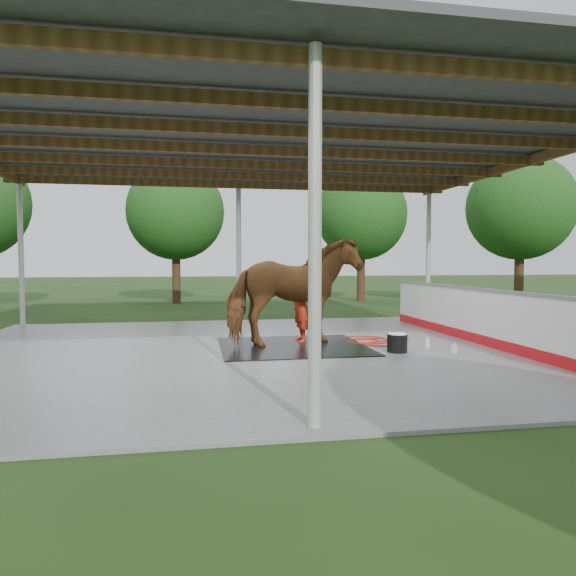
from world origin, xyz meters
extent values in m
plane|color=#1E3814|center=(0.00, 0.00, 0.00)|extent=(100.00, 100.00, 0.00)
cube|color=slate|center=(0.00, 0.00, 0.03)|extent=(12.00, 10.00, 0.05)
cylinder|color=beige|center=(0.00, -4.70, 1.98)|extent=(0.14, 0.14, 3.85)
cylinder|color=beige|center=(-5.70, 4.70, 1.98)|extent=(0.14, 0.14, 3.85)
cylinder|color=beige|center=(0.00, 4.70, 1.98)|extent=(0.14, 0.14, 3.85)
cylinder|color=beige|center=(5.70, 4.70, 1.98)|extent=(0.14, 0.14, 3.85)
cube|color=brown|center=(0.00, -4.50, 3.85)|extent=(12.00, 0.10, 0.18)
cube|color=brown|center=(0.00, -3.00, 3.85)|extent=(12.00, 0.10, 0.18)
cube|color=brown|center=(0.00, -1.50, 3.85)|extent=(12.00, 0.10, 0.18)
cube|color=brown|center=(0.00, 0.00, 3.85)|extent=(12.00, 0.10, 0.18)
cube|color=brown|center=(0.00, 1.50, 3.85)|extent=(12.00, 0.10, 0.18)
cube|color=brown|center=(0.00, 3.00, 3.85)|extent=(12.00, 0.10, 0.18)
cube|color=brown|center=(0.00, 4.50, 3.85)|extent=(12.00, 0.10, 0.18)
cube|color=brown|center=(5.70, 0.00, 3.85)|extent=(0.12, 10.00, 0.18)
cube|color=#38383A|center=(0.00, 0.00, 4.05)|extent=(12.60, 10.60, 0.10)
cube|color=red|center=(4.59, 0.00, 0.15)|extent=(0.14, 8.00, 0.20)
cube|color=white|center=(4.60, 0.00, 0.65)|extent=(0.12, 8.00, 1.00)
cube|color=slate|center=(4.60, 0.00, 1.17)|extent=(0.16, 8.00, 0.06)
cylinder|color=#382314|center=(-2.00, 12.00, 1.10)|extent=(0.36, 0.36, 2.20)
sphere|color=#194714|center=(-2.00, 12.00, 3.80)|extent=(4.00, 4.00, 4.00)
cylinder|color=#382314|center=(6.00, 12.00, 1.10)|extent=(0.36, 0.36, 2.20)
sphere|color=#194714|center=(6.00, 12.00, 3.80)|extent=(4.00, 4.00, 4.00)
cylinder|color=#382314|center=(11.00, 8.00, 1.10)|extent=(0.36, 0.36, 2.20)
sphere|color=#194714|center=(11.00, 8.00, 3.80)|extent=(4.00, 4.00, 4.00)
cube|color=black|center=(0.70, 0.18, 0.06)|extent=(2.86, 2.68, 0.02)
imported|color=brown|center=(0.70, 0.18, 1.16)|extent=(2.69, 1.47, 2.17)
imported|color=#B72913|center=(0.98, 0.74, 0.84)|extent=(0.42, 0.60, 1.58)
cylinder|color=black|center=(2.51, -0.75, 0.22)|extent=(0.38, 0.38, 0.34)
cylinder|color=white|center=(2.51, -0.75, 0.39)|extent=(0.35, 0.35, 0.03)
imported|color=silver|center=(3.19, -0.57, 0.19)|extent=(0.11, 0.12, 0.28)
imported|color=#338CD8|center=(3.52, -1.00, 0.15)|extent=(0.12, 0.12, 0.20)
torus|color=#B0160C|center=(2.33, 0.70, 0.06)|extent=(1.13, 1.13, 0.02)
torus|color=#B0160C|center=(2.50, 0.39, 0.06)|extent=(1.02, 1.02, 0.02)
torus|color=#B0160C|center=(2.30, 0.57, 0.06)|extent=(0.64, 0.64, 0.02)
cylinder|color=#B0160C|center=(2.66, 0.44, 0.06)|extent=(1.43, 0.48, 0.02)
camera|label=1|loc=(-1.18, -9.77, 1.75)|focal=32.00mm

